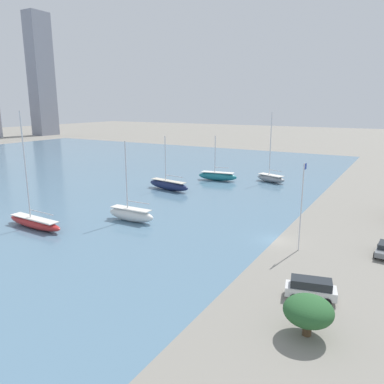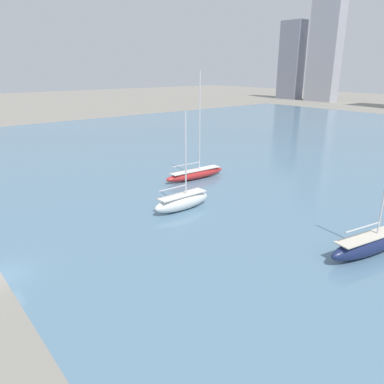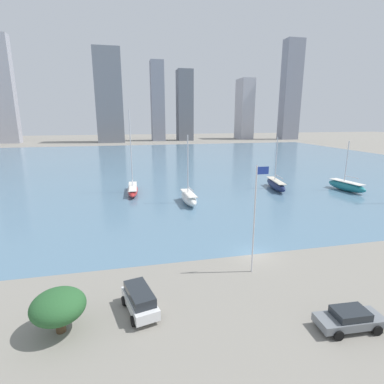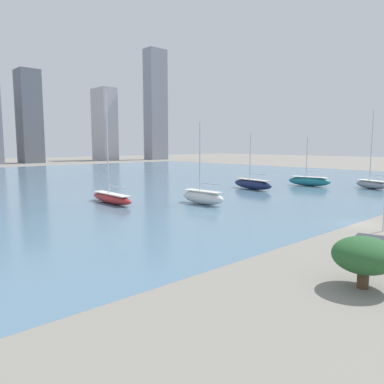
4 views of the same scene
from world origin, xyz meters
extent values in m
plane|color=gray|center=(0.00, 0.00, 0.00)|extent=(500.00, 500.00, 0.00)
cube|color=gray|center=(-101.05, 171.10, 20.00)|extent=(12.52, 7.04, 39.99)
cube|color=#A8A8B2|center=(-80.91, 170.55, 29.87)|extent=(15.39, 7.01, 59.73)
ellipsoid|color=white|center=(-2.84, 21.22, 0.99)|extent=(2.17, 8.04, 1.98)
cube|color=silver|center=(-2.84, 21.22, 1.93)|extent=(1.78, 6.60, 0.10)
cube|color=#2D2D33|center=(-2.84, 21.22, 0.45)|extent=(0.18, 1.44, 0.89)
cylinder|color=silver|center=(-2.85, 21.82, 6.95)|extent=(0.18, 0.18, 9.94)
cylinder|color=silver|center=(-2.82, 19.80, 3.08)|extent=(0.20, 4.04, 0.14)
ellipsoid|color=#B72828|center=(-12.19, 30.98, 0.74)|extent=(2.41, 10.89, 1.47)
cube|color=silver|center=(-12.19, 30.98, 1.43)|extent=(1.97, 8.93, 0.10)
cube|color=#2D2D33|center=(-12.19, 30.98, 0.34)|extent=(0.24, 1.95, 0.66)
cylinder|color=silver|center=(-12.16, 31.79, 8.86)|extent=(0.18, 0.18, 14.76)
cylinder|color=silver|center=(-12.26, 29.26, 2.58)|extent=(0.35, 5.08, 0.14)
ellipsoid|color=#19234C|center=(17.39, 27.92, 0.97)|extent=(3.67, 10.53, 1.94)
cube|color=beige|center=(17.39, 27.92, 1.89)|extent=(3.01, 8.64, 0.10)
cube|color=#2D2D33|center=(17.39, 27.92, 0.44)|extent=(0.47, 1.86, 0.87)
cylinder|color=silver|center=(17.13, 26.41, 3.04)|extent=(0.92, 4.57, 0.14)
camera|label=1|loc=(-44.63, -13.51, 17.13)|focal=35.00mm
camera|label=2|loc=(31.48, -4.93, 16.72)|focal=35.00mm
camera|label=3|loc=(-13.40, -28.27, 14.76)|focal=28.00mm
camera|label=4|loc=(-40.78, -17.31, 8.55)|focal=35.00mm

